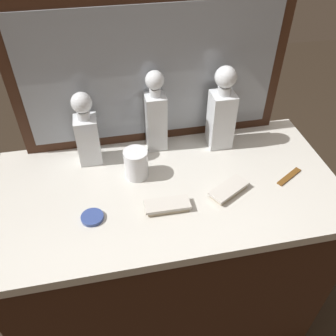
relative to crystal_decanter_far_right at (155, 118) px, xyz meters
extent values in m
plane|color=#2D2319|center=(0.00, -0.23, -0.98)|extent=(6.00, 6.00, 0.00)
cube|color=#381E11|center=(0.00, -0.23, -0.57)|extent=(1.14, 0.58, 0.82)
cube|color=silver|center=(0.00, -0.23, -0.14)|extent=(1.18, 0.60, 0.03)
cube|color=#381E11|center=(0.00, 0.06, 0.15)|extent=(0.97, 0.03, 0.55)
cube|color=gray|center=(0.00, 0.04, 0.15)|extent=(0.89, 0.01, 0.47)
cube|color=white|center=(0.00, 0.00, -0.02)|extent=(0.07, 0.07, 0.22)
cube|color=brown|center=(0.00, 0.00, -0.05)|extent=(0.06, 0.06, 0.15)
cylinder|color=white|center=(0.00, 0.00, 0.11)|extent=(0.04, 0.04, 0.03)
sphere|color=white|center=(0.00, 0.00, 0.15)|extent=(0.07, 0.07, 0.07)
cube|color=white|center=(-0.25, -0.04, -0.04)|extent=(0.08, 0.08, 0.18)
cube|color=brown|center=(-0.25, -0.04, -0.08)|extent=(0.07, 0.07, 0.10)
cylinder|color=white|center=(-0.25, -0.04, 0.07)|extent=(0.04, 0.04, 0.03)
sphere|color=white|center=(-0.25, -0.04, 0.12)|extent=(0.07, 0.07, 0.07)
cube|color=white|center=(0.24, -0.03, -0.02)|extent=(0.09, 0.09, 0.22)
cube|color=brown|center=(0.24, -0.03, -0.05)|extent=(0.07, 0.07, 0.14)
cylinder|color=white|center=(0.24, -0.03, 0.11)|extent=(0.05, 0.05, 0.03)
sphere|color=white|center=(0.24, -0.03, 0.16)|extent=(0.08, 0.08, 0.08)
cylinder|color=white|center=(-0.09, -0.15, -0.07)|extent=(0.08, 0.08, 0.11)
cylinder|color=silver|center=(-0.09, -0.15, -0.12)|extent=(0.08, 0.08, 0.01)
cube|color=#B7A88C|center=(0.20, -0.30, -0.12)|extent=(0.14, 0.11, 0.01)
cube|color=beige|center=(0.20, -0.30, -0.11)|extent=(0.15, 0.12, 0.01)
cube|color=#B7A88C|center=(-0.02, -0.33, -0.12)|extent=(0.13, 0.05, 0.01)
cube|color=beige|center=(-0.02, -0.33, -0.11)|extent=(0.15, 0.06, 0.01)
cylinder|color=#33478C|center=(-0.25, -0.33, -0.12)|extent=(0.07, 0.07, 0.01)
cube|color=brown|center=(0.43, -0.27, -0.12)|extent=(0.11, 0.08, 0.01)
camera|label=1|loc=(-0.17, -1.07, 0.72)|focal=37.74mm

